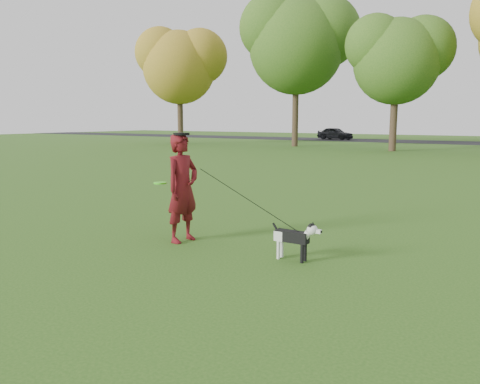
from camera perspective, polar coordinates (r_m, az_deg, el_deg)
The scene contains 7 objects.
ground at distance 8.33m, azimuth 0.58°, elevation -6.14°, with size 120.00×120.00×0.00m, color #285116.
road at distance 47.08m, azimuth 27.22°, elevation 5.31°, with size 120.00×7.00×0.02m, color black.
man at distance 8.28m, azimuth -7.02°, elevation 0.49°, with size 0.70×0.46×1.92m, color #570C1A.
dog at distance 7.23m, azimuth 6.80°, elevation -5.36°, with size 0.84×0.17×0.64m.
car_left at distance 50.14m, azimuth 11.52°, elevation 7.02°, with size 1.51×3.75×1.28m, color black.
man_held_items at distance 7.50m, azimuth 0.70°, elevation -0.71°, with size 2.90×0.33×1.50m.
tree_row at distance 33.80m, azimuth 23.33°, elevation 17.13°, with size 51.74×8.86×12.01m.
Camera 1 is at (4.22, -6.84, 2.16)m, focal length 35.00 mm.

